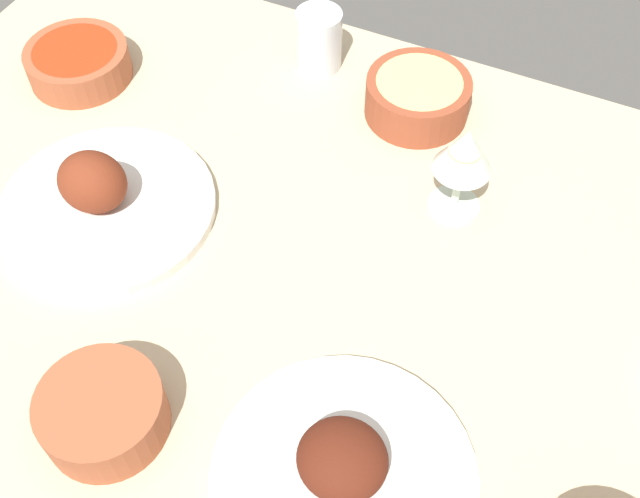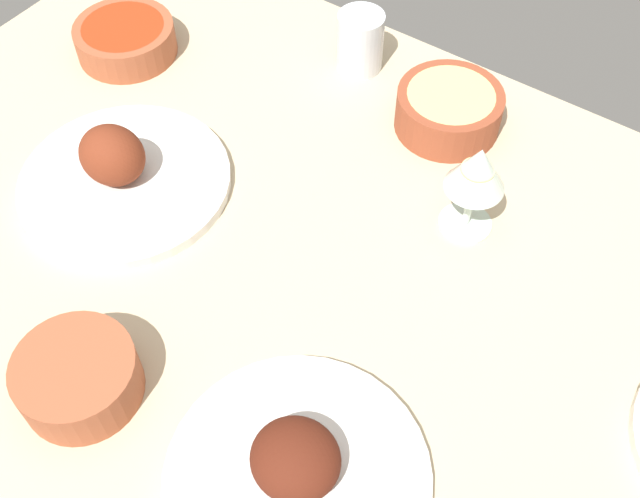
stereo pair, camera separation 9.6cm
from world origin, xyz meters
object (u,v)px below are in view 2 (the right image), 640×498
Objects in this scene: wine_glass at (477,173)px; bowl_sauce at (125,38)px; bowl_potatoes at (449,109)px; water_tumbler at (360,42)px; plate_near_viewer at (121,174)px; bowl_onions at (78,377)px; plate_far_side at (297,472)px.

bowl_sauce is at bearing -0.60° from wine_glass.
water_tumbler reaches higher than bowl_potatoes.
wine_glass reaches higher than plate_near_viewer.
bowl_onions is (-17.87, 25.30, 1.05)cm from plate_near_viewer.
bowl_onions is (-36.85, 46.29, 0.53)cm from bowl_sauce.
bowl_sauce is at bearing -33.21° from plate_far_side.
bowl_sauce is at bearing 29.66° from water_tumbler.
plate_near_viewer is 46.61cm from bowl_potatoes.
plate_near_viewer is 2.05× the size of wine_glass.
bowl_potatoes is 1.08× the size of wine_glass.
water_tumbler is (17.70, -4.00, 1.36)cm from bowl_potatoes.
bowl_sauce is 61.07cm from wine_glass.
water_tumbler is at bearing -12.74° from bowl_potatoes.
bowl_potatoes reaches higher than bowl_sauce.
plate_far_side is (-43.54, 19.93, -0.39)cm from plate_near_viewer.
plate_far_side is 2.06× the size of bowl_onions.
bowl_onions is (25.67, 5.37, 1.44)cm from plate_far_side.
bowl_sauce is at bearing -47.89° from plate_near_viewer.
wine_glass reaches higher than bowl_potatoes.
plate_near_viewer is 28.30cm from bowl_sauce.
bowl_onions is 64.65cm from water_tumbler.
wine_glass is at bearing -87.34° from plate_far_side.
bowl_sauce is (49.58, 14.15, -0.55)cm from bowl_potatoes.
bowl_sauce is at bearing 15.93° from bowl_potatoes.
bowl_sauce is at bearing -51.48° from bowl_onions.
plate_near_viewer reaches higher than bowl_sauce.
wine_glass is (-11.06, 14.79, 6.64)cm from bowl_potatoes.
plate_far_side is 26.26cm from bowl_onions.
bowl_onions is at bearing 78.11° from bowl_potatoes.
water_tumbler reaches higher than bowl_onions.
plate_far_side is at bearing 155.41° from plate_near_viewer.
water_tumbler reaches higher than bowl_sauce.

